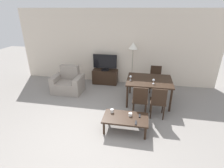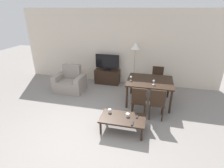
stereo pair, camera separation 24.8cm
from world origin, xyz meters
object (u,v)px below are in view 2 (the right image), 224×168
Objects in this scene: armchair at (70,83)px; tv at (107,62)px; dining_chair_far at (157,78)px; dining_chair_near at (139,100)px; wine_glass_center at (154,81)px; dining_chair_near_right at (157,102)px; cup_colored_far at (110,111)px; dining_table at (150,83)px; remote_primary at (132,123)px; floor_lamp at (135,49)px; remote_secondary at (137,116)px; tv_stand at (107,77)px; wine_glass_left at (131,77)px; coffee_table at (123,119)px; cup_white_near at (128,115)px.

tv reaches higher than armchair.
dining_chair_near is at bearing -105.27° from dining_chair_far.
tv is 6.07× the size of wine_glass_center.
dining_chair_near_right is 9.73× the size of cup_colored_far.
dining_table is 1.77m from remote_primary.
tv is at bearing 40.73° from armchair.
floor_lamp reaches higher than armchair.
cup_colored_far reaches higher than remote_primary.
remote_primary is 0.31m from remote_secondary.
dining_chair_near is (-0.23, -0.85, -0.16)m from dining_table.
floor_lamp reaches higher than cup_colored_far.
remote_secondary is (-0.44, -0.57, -0.12)m from dining_chair_near_right.
remote_secondary is at bearing -81.28° from floor_lamp.
tv is at bearing 144.39° from dining_table.
armchair is 1.13× the size of dining_chair_near.
tv_stand is at bearing 139.87° from wine_glass_center.
wine_glass_left is (-0.79, 0.71, 0.34)m from dining_chair_near_right.
dining_chair_near is 1.00× the size of dining_chair_far.
cup_colored_far is (-0.60, 0.33, 0.04)m from remote_primary.
wine_glass_center is (0.66, -0.15, 0.00)m from wine_glass_left.
wine_glass_left is 0.67m from wine_glass_center.
dining_chair_near is at bearing 86.73° from remote_primary.
dining_chair_far is at bearing -9.58° from tv_stand.
dining_table is 0.82× the size of floor_lamp.
dining_chair_far is at bearing -9.51° from tv.
armchair is 1.54m from tv.
wine_glass_left is at bearing -9.31° from armchair.
floor_lamp is at bearing -2.13° from tv_stand.
dining_chair_near is 0.59m from remote_secondary.
remote_secondary is at bearing -101.00° from dining_chair_far.
wine_glass_center reaches higher than dining_table.
wine_glass_center is at bearing -40.09° from tv.
dining_chair_far is (1.85, -0.31, 0.22)m from tv_stand.
remote_primary is at bearing -99.29° from dining_table.
wine_glass_center is at bearing 59.09° from dining_chair_near.
dining_table reaches higher than coffee_table.
tv_stand is 2.94m from remote_secondary.
cup_colored_far reaches higher than remote_secondary.
armchair is 2.25m from wine_glass_left.
cup_white_near is 0.96× the size of cup_colored_far.
armchair is at bearing 169.80° from wine_glass_center.
tv_stand is (1.09, 0.94, -0.03)m from armchair.
tv is 2.00m from dining_table.
tv reaches higher than wine_glass_left.
dining_chair_near_right is at bearing -77.04° from wine_glass_center.
wine_glass_center reaches higher than coffee_table.
tv_stand is 0.89× the size of coffee_table.
remote_secondary is at bearing -98.39° from dining_table.
cup_colored_far is 0.62× the size of wine_glass_center.
coffee_table is 1.19× the size of dining_chair_far.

